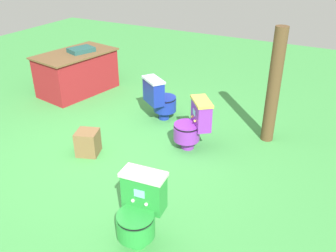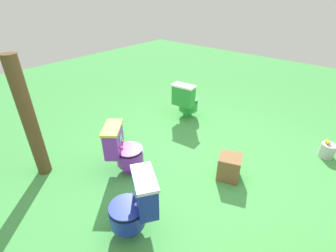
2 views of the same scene
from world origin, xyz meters
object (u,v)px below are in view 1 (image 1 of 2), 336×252
(toilet_blue, at_px, (160,99))
(vendor_table, at_px, (77,72))
(small_crate, at_px, (88,143))
(toilet_purple, at_px, (193,124))
(wooden_post, at_px, (274,87))
(toilet_green, at_px, (140,210))

(toilet_blue, distance_m, vendor_table, 2.01)
(vendor_table, height_order, small_crate, vendor_table)
(toilet_purple, height_order, wooden_post, wooden_post)
(toilet_purple, distance_m, vendor_table, 2.97)
(toilet_purple, height_order, small_crate, toilet_purple)
(toilet_purple, xyz_separation_m, small_crate, (-0.83, 1.20, -0.20))
(small_crate, bearing_deg, toilet_purple, -55.26)
(toilet_green, height_order, vendor_table, vendor_table)
(small_crate, bearing_deg, toilet_green, -124.53)
(toilet_green, height_order, wooden_post, wooden_post)
(toilet_purple, xyz_separation_m, wooden_post, (0.74, -0.87, 0.46))
(toilet_purple, height_order, vendor_table, vendor_table)
(small_crate, bearing_deg, vendor_table, 43.71)
(toilet_blue, xyz_separation_m, toilet_green, (-2.43, -1.15, 0.00))
(toilet_purple, relative_size, toilet_green, 1.00)
(toilet_green, height_order, small_crate, toilet_green)
(toilet_purple, bearing_deg, toilet_green, 149.97)
(vendor_table, xyz_separation_m, small_crate, (-1.71, -1.63, -0.22))
(vendor_table, bearing_deg, toilet_green, -131.18)
(toilet_green, xyz_separation_m, small_crate, (1.03, 1.50, -0.20))
(toilet_green, bearing_deg, wooden_post, -108.19)
(vendor_table, bearing_deg, small_crate, -136.29)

